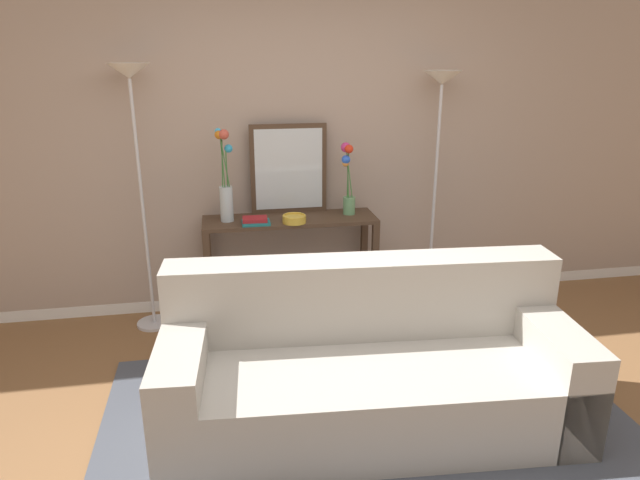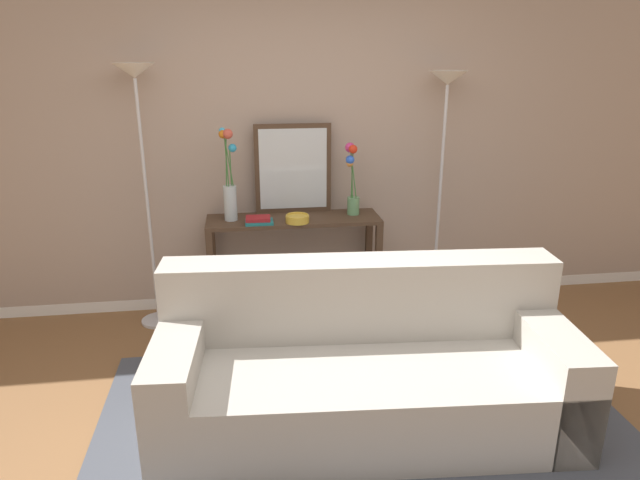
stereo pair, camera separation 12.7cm
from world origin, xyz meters
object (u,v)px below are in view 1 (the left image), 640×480
at_px(couch, 368,370).
at_px(fruit_bowl, 294,219).
at_px(floor_lamp_right, 439,126).
at_px(vase_tall_flowers, 226,186).
at_px(book_stack, 255,221).
at_px(console_table, 290,249).
at_px(vase_short_flowers, 348,180).
at_px(floor_lamp_left, 134,126).
at_px(book_row_under_console, 241,311).
at_px(wall_mirror, 289,169).

distance_m(couch, fruit_bowl, 1.41).
bearing_deg(floor_lamp_right, vase_tall_flowers, -179.69).
relative_size(vase_tall_flowers, book_stack, 3.36).
height_order(console_table, book_stack, book_stack).
bearing_deg(vase_tall_flowers, vase_short_flowers, 1.87).
xyz_separation_m(floor_lamp_right, book_stack, (-1.40, -0.12, -0.64)).
xyz_separation_m(floor_lamp_left, book_stack, (0.79, -0.12, -0.68)).
height_order(fruit_bowl, book_stack, fruit_bowl).
bearing_deg(book_row_under_console, couch, -65.49).
bearing_deg(book_stack, floor_lamp_left, 171.35).
distance_m(floor_lamp_right, wall_mirror, 1.18).
height_order(couch, wall_mirror, wall_mirror).
bearing_deg(vase_tall_flowers, book_stack, -29.34).
bearing_deg(couch, fruit_bowl, 100.17).
xyz_separation_m(floor_lamp_left, wall_mirror, (1.07, 0.15, -0.37)).
bearing_deg(vase_tall_flowers, couch, -63.26).
xyz_separation_m(console_table, wall_mirror, (0.02, 0.16, 0.58)).
distance_m(couch, console_table, 1.45).
bearing_deg(vase_short_flowers, console_table, -175.90).
height_order(console_table, floor_lamp_left, floor_lamp_left).
bearing_deg(couch, floor_lamp_right, 57.91).
height_order(wall_mirror, book_row_under_console, wall_mirror).
relative_size(couch, book_row_under_console, 8.06).
xyz_separation_m(vase_tall_flowers, book_stack, (0.20, -0.11, -0.24)).
xyz_separation_m(floor_lamp_right, wall_mirror, (-1.12, 0.15, -0.32)).
bearing_deg(book_row_under_console, wall_mirror, 21.08).
bearing_deg(wall_mirror, book_row_under_console, -158.92).
relative_size(console_table, book_row_under_console, 4.59).
relative_size(vase_short_flowers, book_row_under_console, 1.93).
height_order(floor_lamp_left, vase_short_flowers, floor_lamp_left).
bearing_deg(console_table, wall_mirror, 83.74).
relative_size(vase_tall_flowers, book_row_under_console, 2.40).
relative_size(floor_lamp_left, floor_lamp_right, 1.03).
bearing_deg(floor_lamp_left, fruit_bowl, -7.02).
xyz_separation_m(couch, vase_tall_flowers, (-0.71, 1.41, 0.75)).
xyz_separation_m(wall_mirror, vase_tall_flowers, (-0.48, -0.16, -0.08)).
xyz_separation_m(wall_mirror, vase_short_flowers, (0.43, -0.13, -0.08)).
height_order(floor_lamp_right, vase_tall_flowers, floor_lamp_right).
xyz_separation_m(floor_lamp_right, vase_tall_flowers, (-1.60, -0.01, -0.40)).
height_order(vase_tall_flowers, book_stack, vase_tall_flowers).
height_order(wall_mirror, vase_short_flowers, wall_mirror).
relative_size(couch, console_table, 1.76).
bearing_deg(couch, floor_lamp_left, 132.53).
distance_m(floor_lamp_right, vase_short_flowers, 0.80).
bearing_deg(vase_short_flowers, vase_tall_flowers, -178.13).
bearing_deg(floor_lamp_right, book_row_under_console, -179.59).
relative_size(fruit_bowl, book_stack, 0.86).
height_order(couch, floor_lamp_left, floor_lamp_left).
bearing_deg(console_table, book_row_under_console, 180.00).
distance_m(wall_mirror, fruit_bowl, 0.42).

